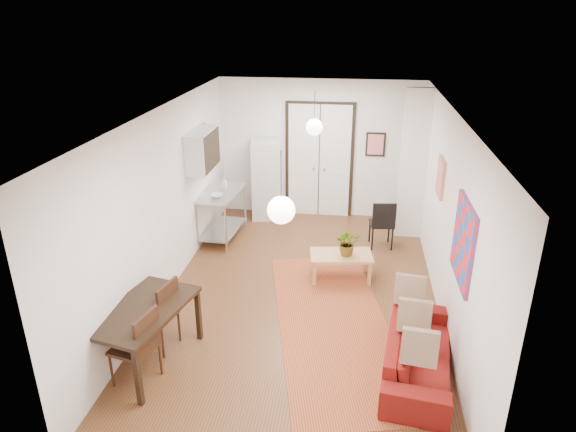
# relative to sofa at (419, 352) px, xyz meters

# --- Properties ---
(floor) EXTENTS (7.00, 7.00, 0.00)m
(floor) POSITION_rel_sofa_xyz_m (-1.65, 1.60, -0.29)
(floor) COLOR brown
(floor) RESTS_ON ground
(ceiling) EXTENTS (4.20, 7.00, 0.02)m
(ceiling) POSITION_rel_sofa_xyz_m (-1.65, 1.60, 2.61)
(ceiling) COLOR silver
(ceiling) RESTS_ON wall_back
(wall_back) EXTENTS (4.20, 0.02, 2.90)m
(wall_back) POSITION_rel_sofa_xyz_m (-1.65, 5.10, 1.16)
(wall_back) COLOR white
(wall_back) RESTS_ON floor
(wall_front) EXTENTS (4.20, 0.02, 2.90)m
(wall_front) POSITION_rel_sofa_xyz_m (-1.65, -1.90, 1.16)
(wall_front) COLOR white
(wall_front) RESTS_ON floor
(wall_left) EXTENTS (0.02, 7.00, 2.90)m
(wall_left) POSITION_rel_sofa_xyz_m (-3.75, 1.60, 1.16)
(wall_left) COLOR white
(wall_left) RESTS_ON floor
(wall_right) EXTENTS (0.02, 7.00, 2.90)m
(wall_right) POSITION_rel_sofa_xyz_m (0.45, 1.60, 1.16)
(wall_right) COLOR white
(wall_right) RESTS_ON floor
(double_doors) EXTENTS (1.44, 0.06, 2.50)m
(double_doors) POSITION_rel_sofa_xyz_m (-1.65, 5.05, 0.91)
(double_doors) COLOR white
(double_doors) RESTS_ON wall_back
(stub_partition) EXTENTS (0.50, 0.10, 2.90)m
(stub_partition) POSITION_rel_sofa_xyz_m (0.20, 4.15, 1.16)
(stub_partition) COLOR white
(stub_partition) RESTS_ON floor
(wall_cabinet) EXTENTS (0.35, 1.00, 0.70)m
(wall_cabinet) POSITION_rel_sofa_xyz_m (-3.57, 3.10, 1.61)
(wall_cabinet) COLOR silver
(wall_cabinet) RESTS_ON wall_left
(painting_popart) EXTENTS (0.05, 1.00, 1.00)m
(painting_popart) POSITION_rel_sofa_xyz_m (0.42, 0.35, 1.36)
(painting_popart) COLOR red
(painting_popart) RESTS_ON wall_right
(painting_abstract) EXTENTS (0.05, 0.50, 0.60)m
(painting_abstract) POSITION_rel_sofa_xyz_m (0.42, 2.40, 1.51)
(painting_abstract) COLOR beige
(painting_abstract) RESTS_ON wall_right
(poster_back) EXTENTS (0.40, 0.03, 0.50)m
(poster_back) POSITION_rel_sofa_xyz_m (-0.50, 5.07, 1.31)
(poster_back) COLOR red
(poster_back) RESTS_ON wall_back
(print_left) EXTENTS (0.03, 0.44, 0.54)m
(print_left) POSITION_rel_sofa_xyz_m (-3.72, 3.60, 1.66)
(print_left) COLOR #91633C
(print_left) RESTS_ON wall_left
(pendant_back) EXTENTS (0.30, 0.30, 0.80)m
(pendant_back) POSITION_rel_sofa_xyz_m (-1.65, 3.60, 1.96)
(pendant_back) COLOR white
(pendant_back) RESTS_ON ceiling
(pendant_front) EXTENTS (0.30, 0.30, 0.80)m
(pendant_front) POSITION_rel_sofa_xyz_m (-1.65, -0.40, 1.96)
(pendant_front) COLOR white
(pendant_front) RESTS_ON ceiling
(kilim_rug) EXTENTS (2.39, 4.34, 0.01)m
(kilim_rug) POSITION_rel_sofa_xyz_m (-1.10, 0.90, -0.28)
(kilim_rug) COLOR #AA4A2A
(kilim_rug) RESTS_ON floor
(sofa) EXTENTS (2.06, 1.04, 0.58)m
(sofa) POSITION_rel_sofa_xyz_m (0.00, 0.00, 0.00)
(sofa) COLOR maroon
(sofa) RESTS_ON floor
(coffee_table) EXTENTS (1.08, 0.69, 0.45)m
(coffee_table) POSITION_rel_sofa_xyz_m (-1.05, 2.24, 0.10)
(coffee_table) COLOR tan
(coffee_table) RESTS_ON floor
(potted_plant) EXTENTS (0.39, 0.44, 0.44)m
(potted_plant) POSITION_rel_sofa_xyz_m (-0.95, 2.24, 0.38)
(potted_plant) COLOR #346D31
(potted_plant) RESTS_ON coffee_table
(kitchen_counter) EXTENTS (0.74, 1.32, 0.97)m
(kitchen_counter) POSITION_rel_sofa_xyz_m (-3.40, 3.56, 0.35)
(kitchen_counter) COLOR #B2B4B7
(kitchen_counter) RESTS_ON floor
(bowl) EXTENTS (0.25, 0.25, 0.06)m
(bowl) POSITION_rel_sofa_xyz_m (-3.40, 3.26, 0.71)
(bowl) COLOR silver
(bowl) RESTS_ON kitchen_counter
(soap_bottle) EXTENTS (0.10, 0.10, 0.20)m
(soap_bottle) POSITION_rel_sofa_xyz_m (-3.40, 3.81, 0.78)
(soap_bottle) COLOR teal
(soap_bottle) RESTS_ON kitchen_counter
(fridge) EXTENTS (0.67, 0.67, 1.69)m
(fridge) POSITION_rel_sofa_xyz_m (-2.74, 4.75, 0.55)
(fridge) COLOR silver
(fridge) RESTS_ON floor
(dining_table) EXTENTS (1.14, 1.60, 0.80)m
(dining_table) POSITION_rel_sofa_xyz_m (-3.40, -0.28, 0.43)
(dining_table) COLOR black
(dining_table) RESTS_ON floor
(dining_chair_near) EXTENTS (0.57, 0.72, 0.99)m
(dining_chair_near) POSITION_rel_sofa_xyz_m (-3.40, 0.17, 0.29)
(dining_chair_near) COLOR #352010
(dining_chair_near) RESTS_ON floor
(dining_chair_far) EXTENTS (0.57, 0.72, 0.99)m
(dining_chair_far) POSITION_rel_sofa_xyz_m (-3.40, -0.53, 0.29)
(dining_chair_far) COLOR #352010
(dining_chair_far) RESTS_ON floor
(black_side_chair) EXTENTS (0.48, 0.48, 0.94)m
(black_side_chair) POSITION_rel_sofa_xyz_m (-0.35, 3.69, 0.26)
(black_side_chair) COLOR black
(black_side_chair) RESTS_ON floor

